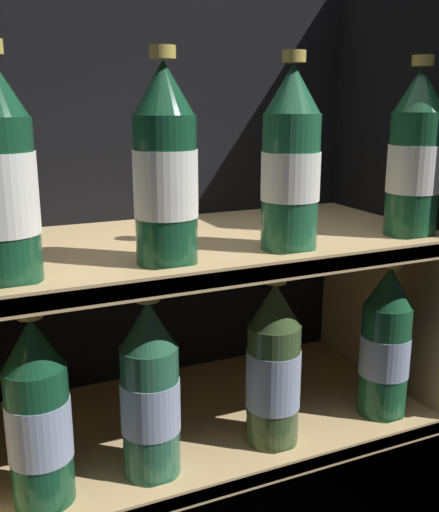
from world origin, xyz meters
TOP-DOWN VIEW (x-y plane):
  - fridge_back_wall at (0.00, 0.34)m, footprint 0.69×0.02m
  - fridge_side_right at (0.34, 0.16)m, footprint 0.02×0.37m
  - shelf_lower at (0.00, 0.15)m, footprint 0.65×0.33m
  - shelf_upper at (0.00, 0.16)m, footprint 0.65×0.33m
  - bottle_upper_front_0 at (-0.27, 0.06)m, footprint 0.07×0.07m
  - bottle_upper_front_1 at (-0.09, 0.06)m, footprint 0.07×0.07m
  - bottle_upper_front_2 at (0.07, 0.06)m, footprint 0.07×0.07m
  - bottle_upper_front_3 at (0.27, 0.06)m, footprint 0.07×0.07m
  - bottle_lower_front_0 at (-0.25, 0.06)m, footprint 0.07×0.07m
  - bottle_lower_front_1 at (-0.12, 0.06)m, footprint 0.07×0.07m
  - bottle_lower_front_2 at (0.06, 0.06)m, footprint 0.07×0.07m
  - bottle_lower_front_3 at (0.24, 0.06)m, footprint 0.07×0.07m

SIDE VIEW (x-z plane):
  - shelf_lower at x=0.00m, z-range 0.08..0.35m
  - bottle_lower_front_2 at x=0.06m, z-range 0.25..0.49m
  - bottle_lower_front_0 at x=-0.25m, z-range 0.25..0.49m
  - bottle_lower_front_1 at x=-0.12m, z-range 0.25..0.49m
  - bottle_lower_front_3 at x=0.24m, z-range 0.25..0.49m
  - shelf_upper at x=0.00m, z-range 0.13..0.67m
  - fridge_back_wall at x=0.00m, z-range 0.00..0.93m
  - fridge_side_right at x=0.34m, z-range 0.00..0.93m
  - bottle_upper_front_0 at x=-0.27m, z-range 0.52..0.76m
  - bottle_upper_front_1 at x=-0.09m, z-range 0.52..0.76m
  - bottle_upper_front_3 at x=0.27m, z-range 0.52..0.76m
  - bottle_upper_front_2 at x=0.07m, z-range 0.52..0.76m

